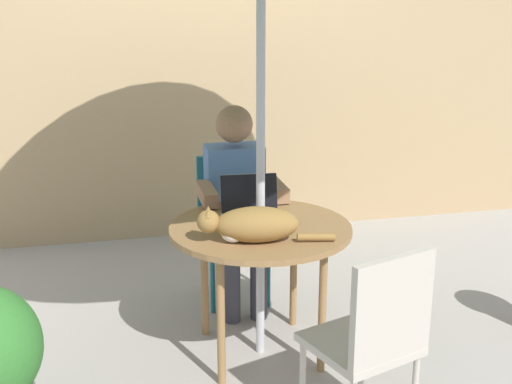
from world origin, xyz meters
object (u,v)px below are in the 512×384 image
chair_empty (374,333)px  laptop (250,206)px  patio_table (260,238)px  cat (251,225)px  chair_occupied (232,216)px  person_seated (237,197)px

chair_empty → laptop: (-0.30, 0.98, 0.26)m
patio_table → cat: (-0.09, -0.20, 0.15)m
chair_occupied → person_seated: 0.23m
laptop → patio_table: bearing=-82.7°
chair_occupied → chair_empty: (0.28, -1.59, 0.00)m
cat → chair_empty: bearing=-59.1°
chair_occupied → person_seated: size_ratio=0.72×
person_seated → chair_occupied: bearing=90.0°
patio_table → laptop: 0.20m
person_seated → laptop: size_ratio=3.84×
person_seated → cat: size_ratio=1.90×
chair_occupied → person_seated: person_seated is taller
patio_table → person_seated: (-0.00, 0.60, 0.04)m
person_seated → cat: bearing=-96.6°
chair_occupied → laptop: size_ratio=2.77×
patio_table → chair_empty: 0.89m
chair_empty → laptop: laptop is taller
patio_table → chair_empty: bearing=-71.3°
chair_empty → laptop: 1.06m
patio_table → cat: size_ratio=1.44×
patio_table → person_seated: size_ratio=0.76×
chair_occupied → chair_empty: bearing=-80.0°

